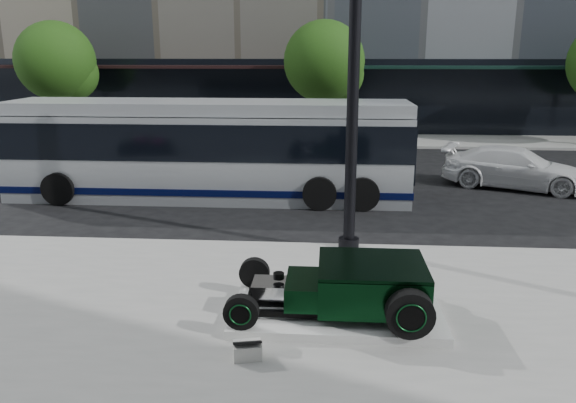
# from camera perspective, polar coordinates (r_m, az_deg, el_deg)

# --- Properties ---
(ground) EXTENTS (120.00, 120.00, 0.00)m
(ground) POSITION_cam_1_polar(r_m,az_deg,el_deg) (14.83, -0.91, -2.04)
(ground) COLOR black
(ground) RESTS_ON ground
(sidewalk_far) EXTENTS (70.00, 4.00, 0.12)m
(sidewalk_far) POSITION_cam_1_polar(r_m,az_deg,el_deg) (28.48, 1.56, 6.29)
(sidewalk_far) COLOR gray
(sidewalk_far) RESTS_ON ground
(street_trees) EXTENTS (29.80, 3.80, 5.70)m
(street_trees) POSITION_cam_1_polar(r_m,az_deg,el_deg) (27.21, 4.00, 13.70)
(street_trees) COLOR black
(street_trees) RESTS_ON sidewalk_far
(display_plinth) EXTENTS (3.40, 1.80, 0.15)m
(display_plinth) POSITION_cam_1_polar(r_m,az_deg,el_deg) (9.40, 4.95, -11.21)
(display_plinth) COLOR silver
(display_plinth) RESTS_ON sidewalk_near
(hot_rod) EXTENTS (3.22, 2.00, 0.81)m
(hot_rod) POSITION_cam_1_polar(r_m,az_deg,el_deg) (9.20, 7.12, -8.42)
(hot_rod) COLOR black
(hot_rod) RESTS_ON display_plinth
(info_plaque) EXTENTS (0.45, 0.38, 0.31)m
(info_plaque) POSITION_cam_1_polar(r_m,az_deg,el_deg) (8.25, -4.15, -14.76)
(info_plaque) COLOR silver
(info_plaque) RESTS_ON sidewalk_near
(lamppost) EXTENTS (0.45, 0.45, 8.24)m
(lamppost) POSITION_cam_1_polar(r_m,az_deg,el_deg) (11.92, 6.69, 12.92)
(lamppost) COLOR black
(lamppost) RESTS_ON sidewalk_near
(transit_bus) EXTENTS (12.12, 2.88, 2.92)m
(transit_bus) POSITION_cam_1_polar(r_m,az_deg,el_deg) (17.26, -8.00, 5.31)
(transit_bus) COLOR #B7BCC1
(transit_bus) RESTS_ON ground
(white_sedan) EXTENTS (4.94, 3.47, 1.33)m
(white_sedan) POSITION_cam_1_polar(r_m,az_deg,el_deg) (19.86, 22.08, 3.19)
(white_sedan) COLOR white
(white_sedan) RESTS_ON ground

